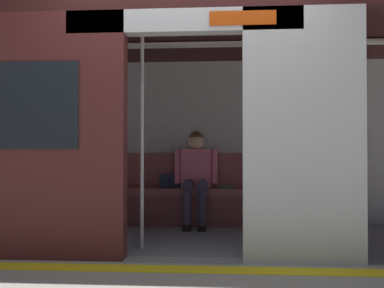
{
  "coord_description": "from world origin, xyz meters",
  "views": [
    {
      "loc": [
        -0.38,
        4.04,
        0.93
      ],
      "look_at": [
        0.01,
        -1.12,
        1.03
      ],
      "focal_mm": 43.96,
      "sensor_mm": 36.0,
      "label": 1
    }
  ],
  "objects_px": {
    "handbag": "(170,181)",
    "person_seated": "(196,171)",
    "train_car": "(186,102)",
    "grab_pole_door": "(142,138)",
    "bench_seat": "(198,197)",
    "book": "(227,187)"
  },
  "relations": [
    {
      "from": "person_seated",
      "to": "grab_pole_door",
      "type": "relative_size",
      "value": 0.56
    },
    {
      "from": "grab_pole_door",
      "to": "person_seated",
      "type": "bearing_deg",
      "value": -106.35
    },
    {
      "from": "bench_seat",
      "to": "person_seated",
      "type": "bearing_deg",
      "value": 66.79
    },
    {
      "from": "bench_seat",
      "to": "grab_pole_door",
      "type": "relative_size",
      "value": 1.32
    },
    {
      "from": "person_seated",
      "to": "handbag",
      "type": "distance_m",
      "value": 0.4
    },
    {
      "from": "train_car",
      "to": "bench_seat",
      "type": "bearing_deg",
      "value": -94.71
    },
    {
      "from": "handbag",
      "to": "grab_pole_door",
      "type": "height_order",
      "value": "grab_pole_door"
    },
    {
      "from": "person_seated",
      "to": "grab_pole_door",
      "type": "bearing_deg",
      "value": 73.65
    },
    {
      "from": "train_car",
      "to": "person_seated",
      "type": "bearing_deg",
      "value": -93.5
    },
    {
      "from": "train_car",
      "to": "grab_pole_door",
      "type": "bearing_deg",
      "value": 58.55
    },
    {
      "from": "train_car",
      "to": "bench_seat",
      "type": "relative_size",
      "value": 2.26
    },
    {
      "from": "bench_seat",
      "to": "train_car",
      "type": "bearing_deg",
      "value": 85.29
    },
    {
      "from": "handbag",
      "to": "person_seated",
      "type": "bearing_deg",
      "value": 158.98
    },
    {
      "from": "handbag",
      "to": "grab_pole_door",
      "type": "distance_m",
      "value": 1.67
    },
    {
      "from": "person_seated",
      "to": "book",
      "type": "xyz_separation_m",
      "value": [
        -0.39,
        -0.09,
        -0.2
      ]
    },
    {
      "from": "train_car",
      "to": "person_seated",
      "type": "relative_size",
      "value": 5.3
    },
    {
      "from": "train_car",
      "to": "grab_pole_door",
      "type": "relative_size",
      "value": 2.98
    },
    {
      "from": "bench_seat",
      "to": "grab_pole_door",
      "type": "bearing_deg",
      "value": 73.41
    },
    {
      "from": "train_car",
      "to": "book",
      "type": "bearing_deg",
      "value": -115.48
    },
    {
      "from": "train_car",
      "to": "handbag",
      "type": "distance_m",
      "value": 1.38
    },
    {
      "from": "person_seated",
      "to": "handbag",
      "type": "xyz_separation_m",
      "value": [
        0.35,
        -0.13,
        -0.13
      ]
    },
    {
      "from": "train_car",
      "to": "grab_pole_door",
      "type": "xyz_separation_m",
      "value": [
        0.38,
        0.61,
        -0.42
      ]
    }
  ]
}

